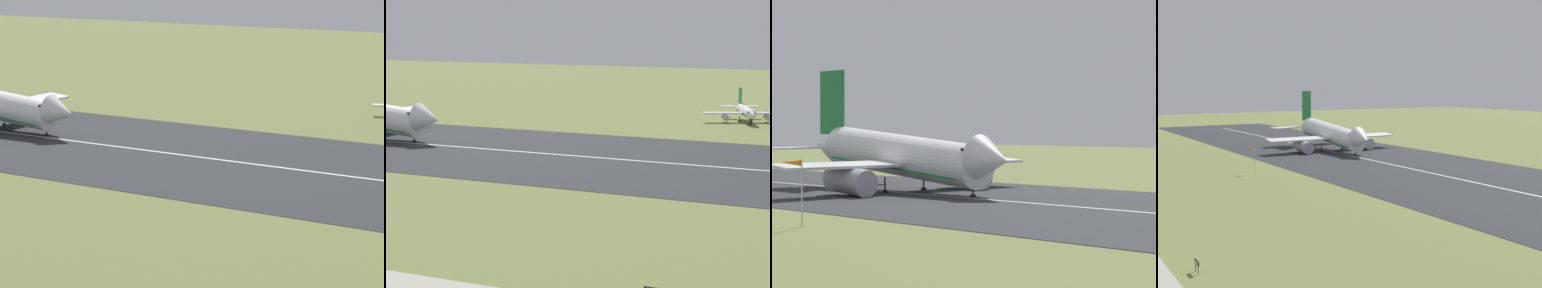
# 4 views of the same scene
# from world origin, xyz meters

# --- Properties ---
(ground_plane) EXTENTS (653.87, 653.87, 0.00)m
(ground_plane) POSITION_xyz_m (0.00, 54.66, 0.00)
(ground_plane) COLOR olive
(runway_strip) EXTENTS (413.87, 55.53, 0.06)m
(runway_strip) POSITION_xyz_m (0.00, 109.32, 0.03)
(runway_strip) COLOR #2B2D30
(runway_strip) RESTS_ON ground_plane
(runway_centreline) EXTENTS (372.48, 0.70, 0.01)m
(runway_centreline) POSITION_xyz_m (0.00, 109.32, 0.07)
(runway_centreline) COLOR silver
(runway_centreline) RESTS_ON runway_strip
(airplane_parked_centre) EXTENTS (22.03, 19.51, 8.47)m
(airplane_parked_centre) POSITION_xyz_m (-2.86, 172.96, 2.80)
(airplane_parked_centre) COLOR white
(airplane_parked_centre) RESTS_ON ground_plane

